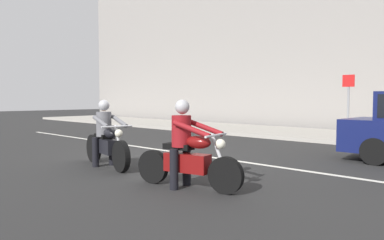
# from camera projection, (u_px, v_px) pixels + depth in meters

# --- Properties ---
(ground_plane) EXTENTS (80.00, 80.00, 0.00)m
(ground_plane) POSITION_uv_depth(u_px,v_px,m) (161.00, 157.00, 9.88)
(ground_plane) COLOR #282828
(sidewalk_slab) EXTENTS (40.00, 4.40, 0.14)m
(sidewalk_slab) POSITION_uv_depth(u_px,v_px,m) (305.00, 134.00, 15.62)
(sidewalk_slab) COLOR #A8A399
(sidewalk_slab) RESTS_ON ground_plane
(lane_marking_stripe) EXTENTS (18.00, 0.14, 0.01)m
(lane_marking_stripe) POSITION_uv_depth(u_px,v_px,m) (168.00, 151.00, 11.01)
(lane_marking_stripe) COLOR silver
(lane_marking_stripe) RESTS_ON ground_plane
(motorcycle_with_rider_crimson) EXTENTS (2.07, 0.78, 1.53)m
(motorcycle_with_rider_crimson) POSITION_uv_depth(u_px,v_px,m) (187.00, 152.00, 6.44)
(motorcycle_with_rider_crimson) COLOR black
(motorcycle_with_rider_crimson) RESTS_ON ground_plane
(motorcycle_with_rider_gray) EXTENTS (2.22, 0.76, 1.52)m
(motorcycle_with_rider_gray) POSITION_uv_depth(u_px,v_px,m) (106.00, 139.00, 8.48)
(motorcycle_with_rider_gray) COLOR black
(motorcycle_with_rider_gray) RESTS_ON ground_plane
(street_sign_post) EXTENTS (0.44, 0.08, 2.31)m
(street_sign_post) POSITION_uv_depth(u_px,v_px,m) (348.00, 98.00, 13.73)
(street_sign_post) COLOR gray
(street_sign_post) RESTS_ON sidewalk_slab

